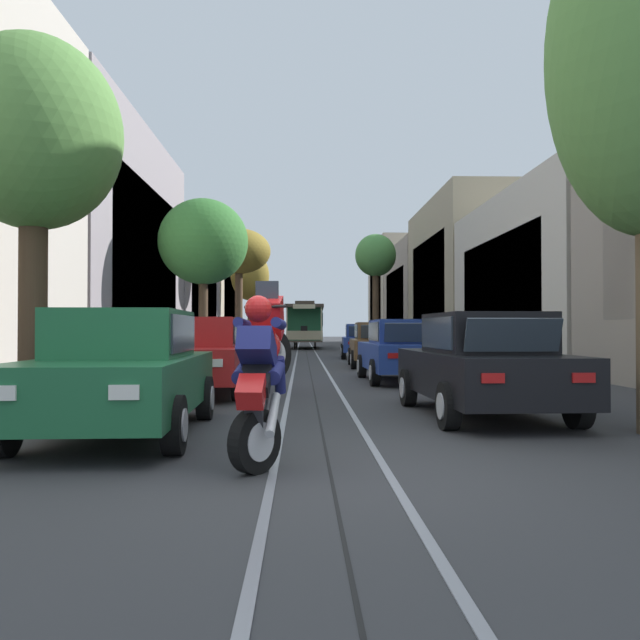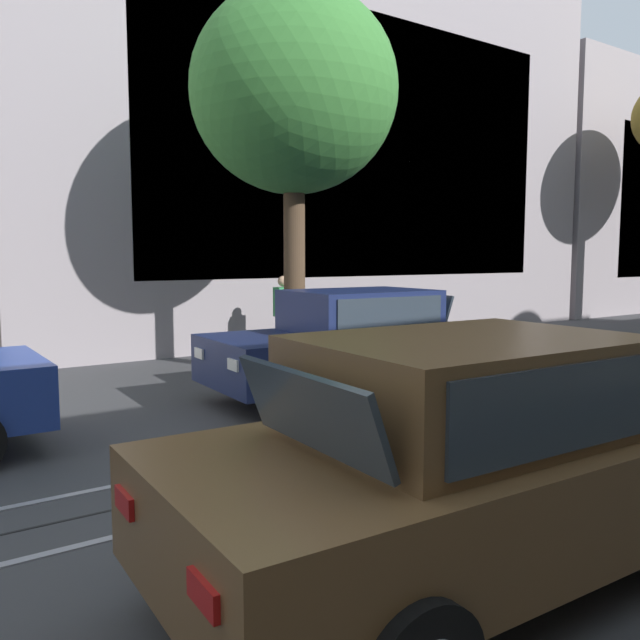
% 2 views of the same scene
% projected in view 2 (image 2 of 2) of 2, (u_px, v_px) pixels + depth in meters
% --- Properties ---
extents(building_facade_left, '(5.34, 67.58, 10.57)m').
position_uv_depth(building_facade_left, '(521.00, 171.00, 22.42)').
color(building_facade_left, beige).
rests_on(building_facade_left, ground).
extents(parked_car_navy_fourth_left, '(2.12, 4.41, 1.58)m').
position_uv_depth(parked_car_navy_fourth_left, '(354.00, 343.00, 9.45)').
color(parked_car_navy_fourth_left, '#19234C').
rests_on(parked_car_navy_fourth_left, ground).
extents(parked_car_brown_mid_right, '(2.11, 4.41, 1.58)m').
position_uv_depth(parked_car_brown_mid_right, '(480.00, 455.00, 4.11)').
color(parked_car_brown_mid_right, brown).
rests_on(parked_car_brown_mid_right, ground).
extents(street_tree_kerb_left_second, '(3.55, 3.46, 6.54)m').
position_uv_depth(street_tree_kerb_left_second, '(294.00, 93.00, 10.68)').
color(street_tree_kerb_left_second, '#4C3826').
rests_on(street_tree_kerb_left_second, ground).
extents(pedestrian_on_right_pavement, '(0.55, 0.38, 1.68)m').
position_uv_depth(pedestrian_on_right_pavement, '(283.00, 311.00, 13.12)').
color(pedestrian_on_right_pavement, slate).
rests_on(pedestrian_on_right_pavement, ground).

